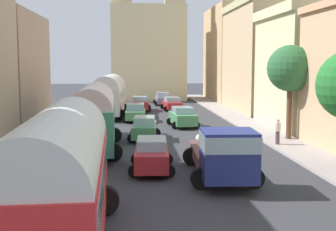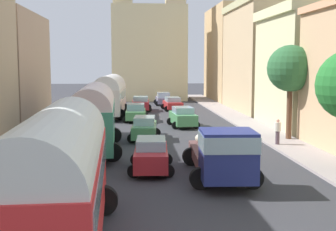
{
  "view_description": "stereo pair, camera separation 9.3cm",
  "coord_description": "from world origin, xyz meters",
  "px_view_note": "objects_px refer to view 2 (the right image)",
  "views": [
    {
      "loc": [
        -2.55,
        -9.37,
        5.16
      ],
      "look_at": [
        0.0,
        21.42,
        1.58
      ],
      "focal_mm": 49.05,
      "sensor_mm": 36.0,
      "label": 1
    },
    {
      "loc": [
        -2.46,
        -9.38,
        5.16
      ],
      "look_at": [
        0.0,
        21.42,
        1.58
      ],
      "focal_mm": 49.05,
      "sensor_mm": 36.0,
      "label": 2
    }
  ],
  "objects_px": {
    "car_4": "(144,128)",
    "car_5": "(136,112)",
    "parked_bus_1": "(94,115)",
    "pedestrian_0": "(278,131)",
    "car_2": "(163,99)",
    "car_6": "(141,104)",
    "car_0": "(183,117)",
    "cargo_truck_0": "(222,153)",
    "parked_bus_2": "(110,94)",
    "car_3": "(151,155)",
    "parked_bus_0": "(57,174)",
    "car_1": "(173,104)"
  },
  "relations": [
    {
      "from": "parked_bus_1",
      "to": "car_4",
      "type": "xyz_separation_m",
      "value": [
        3.03,
        3.92,
        -1.36
      ]
    },
    {
      "from": "car_3",
      "to": "parked_bus_0",
      "type": "bearing_deg",
      "value": -107.75
    },
    {
      "from": "car_6",
      "to": "parked_bus_1",
      "type": "bearing_deg",
      "value": -98.02
    },
    {
      "from": "parked_bus_2",
      "to": "car_1",
      "type": "relative_size",
      "value": 2.19
    },
    {
      "from": "parked_bus_1",
      "to": "car_2",
      "type": "height_order",
      "value": "parked_bus_1"
    },
    {
      "from": "parked_bus_1",
      "to": "pedestrian_0",
      "type": "distance_m",
      "value": 11.24
    },
    {
      "from": "car_1",
      "to": "car_4",
      "type": "xyz_separation_m",
      "value": [
        -3.59,
        -18.83,
        0.05
      ]
    },
    {
      "from": "car_2",
      "to": "car_5",
      "type": "height_order",
      "value": "car_5"
    },
    {
      "from": "car_2",
      "to": "car_5",
      "type": "xyz_separation_m",
      "value": [
        -3.5,
        -15.33,
        0.01
      ]
    },
    {
      "from": "car_6",
      "to": "pedestrian_0",
      "type": "bearing_deg",
      "value": -69.61
    },
    {
      "from": "parked_bus_2",
      "to": "car_4",
      "type": "height_order",
      "value": "parked_bus_2"
    },
    {
      "from": "car_0",
      "to": "car_2",
      "type": "bearing_deg",
      "value": 90.72
    },
    {
      "from": "cargo_truck_0",
      "to": "car_0",
      "type": "bearing_deg",
      "value": 89.29
    },
    {
      "from": "cargo_truck_0",
      "to": "car_6",
      "type": "distance_m",
      "value": 29.69
    },
    {
      "from": "car_4",
      "to": "car_5",
      "type": "distance_m",
      "value": 9.82
    },
    {
      "from": "cargo_truck_0",
      "to": "car_3",
      "type": "distance_m",
      "value": 3.71
    },
    {
      "from": "car_6",
      "to": "pedestrian_0",
      "type": "relative_size",
      "value": 2.48
    },
    {
      "from": "parked_bus_0",
      "to": "parked_bus_2",
      "type": "bearing_deg",
      "value": 90.02
    },
    {
      "from": "car_0",
      "to": "car_6",
      "type": "distance_m",
      "value": 12.82
    },
    {
      "from": "cargo_truck_0",
      "to": "car_1",
      "type": "distance_m",
      "value": 29.97
    },
    {
      "from": "car_0",
      "to": "car_6",
      "type": "xyz_separation_m",
      "value": [
        -3.15,
        12.43,
        -0.02
      ]
    },
    {
      "from": "car_5",
      "to": "car_6",
      "type": "relative_size",
      "value": 0.94
    },
    {
      "from": "parked_bus_0",
      "to": "parked_bus_1",
      "type": "distance_m",
      "value": 14.21
    },
    {
      "from": "car_1",
      "to": "car_4",
      "type": "bearing_deg",
      "value": -100.8
    },
    {
      "from": "car_3",
      "to": "pedestrian_0",
      "type": "xyz_separation_m",
      "value": [
        8.06,
        5.85,
        0.16
      ]
    },
    {
      "from": "car_4",
      "to": "car_6",
      "type": "xyz_separation_m",
      "value": [
        0.11,
        18.41,
        0.0
      ]
    },
    {
      "from": "car_5",
      "to": "car_6",
      "type": "bearing_deg",
      "value": 86.07
    },
    {
      "from": "parked_bus_0",
      "to": "cargo_truck_0",
      "type": "xyz_separation_m",
      "value": [
        5.92,
        7.0,
        -0.9
      ]
    },
    {
      "from": "car_4",
      "to": "pedestrian_0",
      "type": "relative_size",
      "value": 2.45
    },
    {
      "from": "parked_bus_2",
      "to": "car_6",
      "type": "distance_m",
      "value": 5.91
    },
    {
      "from": "car_4",
      "to": "parked_bus_2",
      "type": "bearing_deg",
      "value": 102.04
    },
    {
      "from": "car_0",
      "to": "pedestrian_0",
      "type": "relative_size",
      "value": 2.46
    },
    {
      "from": "car_4",
      "to": "car_0",
      "type": "bearing_deg",
      "value": 61.42
    },
    {
      "from": "cargo_truck_0",
      "to": "car_5",
      "type": "height_order",
      "value": "cargo_truck_0"
    },
    {
      "from": "car_4",
      "to": "parked_bus_1",
      "type": "bearing_deg",
      "value": -127.75
    },
    {
      "from": "cargo_truck_0",
      "to": "car_6",
      "type": "relative_size",
      "value": 1.76
    },
    {
      "from": "car_3",
      "to": "pedestrian_0",
      "type": "relative_size",
      "value": 2.42
    },
    {
      "from": "parked_bus_2",
      "to": "car_4",
      "type": "xyz_separation_m",
      "value": [
        2.88,
        -13.51,
        -1.39
      ]
    },
    {
      "from": "parked_bus_0",
      "to": "car_5",
      "type": "xyz_separation_m",
      "value": [
        2.39,
        27.93,
        -1.39
      ]
    },
    {
      "from": "car_5",
      "to": "pedestrian_0",
      "type": "bearing_deg",
      "value": -56.39
    },
    {
      "from": "parked_bus_2",
      "to": "car_4",
      "type": "relative_size",
      "value": 2.2
    },
    {
      "from": "parked_bus_2",
      "to": "car_2",
      "type": "bearing_deg",
      "value": 63.09
    },
    {
      "from": "parked_bus_2",
      "to": "car_1",
      "type": "height_order",
      "value": "parked_bus_2"
    },
    {
      "from": "parked_bus_2",
      "to": "car_1",
      "type": "bearing_deg",
      "value": 39.41
    },
    {
      "from": "car_6",
      "to": "cargo_truck_0",
      "type": "bearing_deg",
      "value": -84.32
    },
    {
      "from": "car_0",
      "to": "parked_bus_0",
      "type": "bearing_deg",
      "value": -104.26
    },
    {
      "from": "pedestrian_0",
      "to": "car_1",
      "type": "bearing_deg",
      "value": 101.64
    },
    {
      "from": "parked_bus_1",
      "to": "car_0",
      "type": "distance_m",
      "value": 11.81
    },
    {
      "from": "car_0",
      "to": "car_1",
      "type": "relative_size",
      "value": 1.0
    },
    {
      "from": "car_3",
      "to": "car_4",
      "type": "distance_m",
      "value": 8.98
    }
  ]
}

